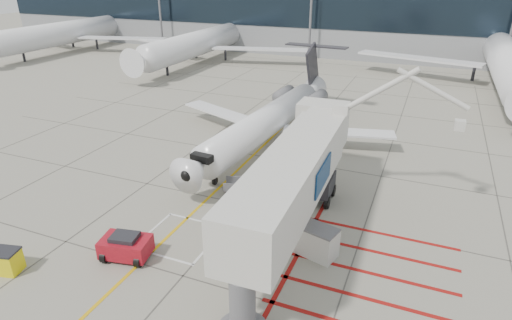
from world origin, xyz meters
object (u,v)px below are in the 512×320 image
at_px(regional_jet, 255,113).
at_px(jet_bridge, 291,188).
at_px(pushback_tug, 126,246).
at_px(spill_bin, 5,261).

height_order(regional_jet, jet_bridge, jet_bridge).
bearing_deg(jet_bridge, pushback_tug, -153.64).
bearing_deg(regional_jet, jet_bridge, -54.86).
xyz_separation_m(regional_jet, pushback_tug, (-0.98, -16.20, -2.90)).
xyz_separation_m(pushback_tug, spill_bin, (-5.14, -3.43, -0.11)).
relative_size(regional_jet, pushback_tug, 10.58).
distance_m(pushback_tug, spill_bin, 6.18).
bearing_deg(jet_bridge, spill_bin, -151.18).
relative_size(jet_bridge, spill_bin, 12.82).
bearing_deg(regional_jet, pushback_tug, -88.81).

